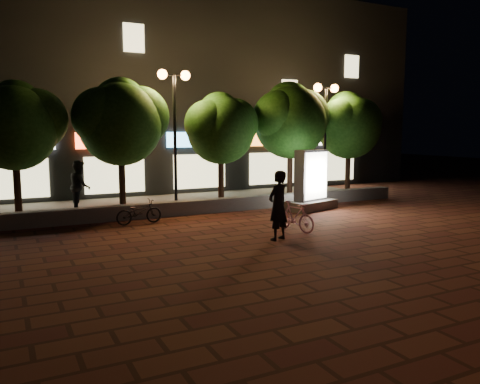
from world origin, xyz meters
TOP-DOWN VIEW (x-y plane):
  - ground at (0.00, 0.00)m, footprint 80.00×80.00m
  - retaining_wall at (0.00, 4.00)m, footprint 16.00×0.45m
  - sidewalk at (0.00, 6.50)m, footprint 16.00×5.00m
  - building_block at (-0.01, 12.99)m, footprint 28.00×8.12m
  - tree_far_left at (-6.95, 5.46)m, footprint 3.36×2.80m
  - tree_left at (-3.45, 5.46)m, footprint 3.60×3.00m
  - tree_mid at (0.55, 5.46)m, footprint 3.24×2.70m
  - tree_right at (3.86, 5.46)m, footprint 3.72×3.10m
  - tree_far_right at (7.05, 5.46)m, footprint 3.48×2.90m
  - street_lamp_left at (-1.50, 5.20)m, footprint 1.26×0.36m
  - street_lamp_right at (5.50, 5.20)m, footprint 1.26×0.36m
  - ad_kiosk at (3.13, 2.87)m, footprint 2.33×1.61m
  - scooter_pink at (0.35, -0.22)m, footprint 0.83×1.57m
  - rider at (-0.68, -0.97)m, footprint 0.83×0.69m
  - scooter_parked at (-3.53, 3.00)m, footprint 1.55×0.64m
  - pedestrian at (-4.91, 6.00)m, footprint 0.81×0.99m

SIDE VIEW (x-z plane):
  - ground at x=0.00m, z-range 0.00..0.00m
  - sidewalk at x=0.00m, z-range 0.00..0.08m
  - retaining_wall at x=0.00m, z-range 0.00..0.50m
  - scooter_parked at x=-3.53m, z-range 0.00..0.80m
  - scooter_pink at x=0.35m, z-range 0.00..0.91m
  - ad_kiosk at x=3.13m, z-range -0.22..2.08m
  - rider at x=-0.68m, z-range 0.00..1.94m
  - pedestrian at x=-4.91m, z-range 0.08..1.95m
  - tree_mid at x=0.55m, z-range 0.97..5.47m
  - tree_far_left at x=-6.95m, z-range 0.98..5.61m
  - tree_far_right at x=7.05m, z-range 0.99..5.75m
  - tree_left at x=-3.45m, z-range 1.00..5.89m
  - tree_right at x=3.86m, z-range 1.03..6.10m
  - street_lamp_right at x=5.50m, z-range 1.40..6.38m
  - street_lamp_left at x=-1.50m, z-range 1.44..6.62m
  - building_block at x=-0.01m, z-range -0.65..10.65m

